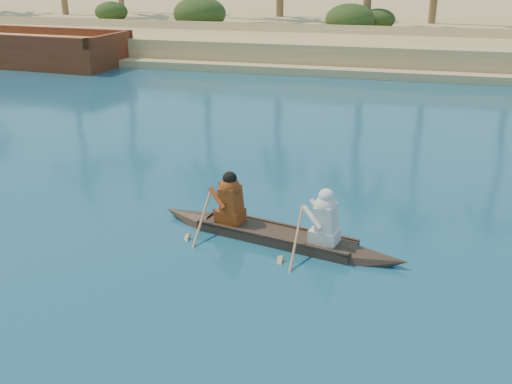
% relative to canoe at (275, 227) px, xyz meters
% --- Properties ---
extents(sandy_embankment, '(150.00, 51.00, 1.50)m').
position_rel_canoe_xyz_m(sandy_embankment, '(-8.00, 41.74, 0.26)').
color(sandy_embankment, tan).
rests_on(sandy_embankment, ground).
extents(shrub_cluster, '(100.00, 6.00, 2.40)m').
position_rel_canoe_xyz_m(shrub_cluster, '(-8.00, 26.35, 0.93)').
color(shrub_cluster, '#213A15').
rests_on(shrub_cluster, ground).
extents(canoe, '(5.07, 1.73, 1.39)m').
position_rel_canoe_xyz_m(canoe, '(0.00, 0.00, 0.00)').
color(canoe, '#34241C').
rests_on(canoe, ground).
extents(barge_mid, '(12.16, 4.82, 1.98)m').
position_rel_canoe_xyz_m(barge_mid, '(-18.06, 16.85, 0.43)').
color(barge_mid, maroon).
rests_on(barge_mid, ground).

